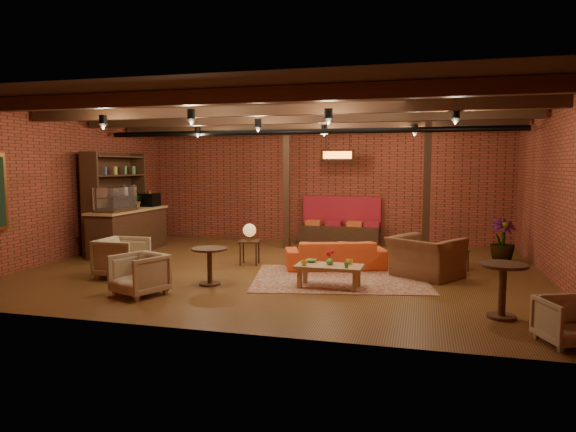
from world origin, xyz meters
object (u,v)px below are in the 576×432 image
(armchair_b, at_px, (139,272))
(armchair_far, at_px, (569,319))
(sofa, at_px, (335,254))
(side_table_lamp, at_px, (250,233))
(armchair_right, at_px, (426,250))
(round_table_right, at_px, (503,282))
(side_table_book, at_px, (459,250))
(round_table_left, at_px, (210,260))
(coffee_table, at_px, (329,267))
(armchair_a, at_px, (122,255))
(plant_tall, at_px, (504,196))

(armchair_b, xyz_separation_m, armchair_far, (6.07, -0.80, -0.07))
(sofa, relative_size, side_table_lamp, 2.29)
(armchair_right, xyz_separation_m, round_table_right, (1.01, -2.38, -0.01))
(side_table_lamp, xyz_separation_m, side_table_book, (4.23, 0.53, -0.25))
(armchair_b, bearing_deg, round_table_left, 72.57)
(coffee_table, bearing_deg, armchair_a, -177.43)
(round_table_left, xyz_separation_m, round_table_right, (4.67, -0.81, 0.06))
(armchair_b, bearing_deg, sofa, 70.13)
(sofa, bearing_deg, coffee_table, 76.78)
(sofa, height_order, armchair_b, armchair_b)
(sofa, height_order, armchair_far, armchair_far)
(round_table_left, bearing_deg, coffee_table, 9.36)
(sofa, distance_m, coffee_table, 1.64)
(armchair_a, bearing_deg, coffee_table, -87.88)
(coffee_table, distance_m, armchair_a, 3.90)
(armchair_b, distance_m, side_table_book, 6.15)
(coffee_table, relative_size, round_table_left, 1.75)
(side_table_lamp, height_order, armchair_a, side_table_lamp)
(armchair_a, relative_size, side_table_book, 1.79)
(round_table_right, bearing_deg, sofa, 135.04)
(armchair_a, bearing_deg, armchair_right, -76.08)
(round_table_left, xyz_separation_m, armchair_a, (-1.84, 0.16, -0.03))
(round_table_left, height_order, side_table_book, round_table_left)
(round_table_left, bearing_deg, sofa, 46.10)
(armchair_a, bearing_deg, round_table_right, -98.92)
(side_table_book, bearing_deg, armchair_far, -77.18)
(round_table_left, height_order, plant_tall, plant_tall)
(sofa, relative_size, side_table_book, 4.35)
(sofa, distance_m, round_table_left, 2.73)
(sofa, xyz_separation_m, armchair_b, (-2.70, -2.92, 0.08))
(round_table_left, bearing_deg, side_table_book, 29.83)
(plant_tall, bearing_deg, armchair_a, -154.55)
(armchair_a, bearing_deg, side_table_book, -69.89)
(armchair_a, relative_size, armchair_right, 0.70)
(sofa, relative_size, plant_tall, 0.70)
(armchair_b, bearing_deg, coffee_table, 47.20)
(armchair_a, relative_size, armchair_far, 1.34)
(side_table_book, bearing_deg, armchair_a, -159.44)
(armchair_b, xyz_separation_m, round_table_right, (5.48, 0.15, 0.14))
(side_table_lamp, height_order, armchair_far, side_table_lamp)
(armchair_right, distance_m, plant_tall, 2.70)
(sofa, xyz_separation_m, armchair_a, (-3.73, -1.80, 0.12))
(round_table_left, height_order, armchair_a, armchair_a)
(side_table_book, bearing_deg, armchair_right, -125.71)
(side_table_lamp, height_order, plant_tall, plant_tall)
(round_table_left, relative_size, plant_tall, 0.23)
(round_table_left, xyz_separation_m, armchair_right, (3.66, 1.57, 0.07))
(sofa, distance_m, plant_tall, 3.89)
(coffee_table, relative_size, armchair_b, 1.54)
(sofa, xyz_separation_m, side_table_book, (2.41, 0.50, 0.12))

